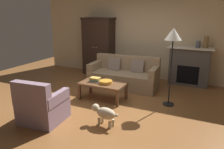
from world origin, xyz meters
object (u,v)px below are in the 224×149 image
armchair_near_left (42,107)px  dog (105,113)px  armoire (99,46)px  fireplace (189,66)px  coffee_table (103,85)px  mantel_vase_slate (198,44)px  couch (124,76)px  mantel_vase_bronze (206,42)px  book_stack (95,79)px  fruit_bowl (106,82)px  floor_lamp (173,39)px

armchair_near_left → dog: armchair_near_left is taller
armoire → armchair_near_left: armoire is taller
fireplace → dog: size_ratio=2.20×
armchair_near_left → dog: 1.23m
coffee_table → dog: coffee_table is taller
armoire → mantel_vase_slate: (3.13, 0.06, 0.26)m
couch → armchair_near_left: size_ratio=2.23×
armoire → mantel_vase_bronze: 3.35m
book_stack → dog: size_ratio=0.44×
fruit_bowl → fireplace: bearing=52.3°
fireplace → dog: (-1.06, -3.24, -0.32)m
book_stack → couch: bearing=73.8°
mantel_vase_slate → armchair_near_left: bearing=-123.6°
mantel_vase_slate → book_stack: bearing=-135.9°
floor_lamp → fireplace: bearing=83.8°
fireplace → floor_lamp: 1.98m
couch → dog: (0.56, -2.25, -0.07)m
mantel_vase_slate → coffee_table: bearing=-132.5°
fireplace → couch: (-1.62, -0.99, -0.25)m
fireplace → armchair_near_left: 4.27m
fruit_bowl → mantel_vase_bronze: size_ratio=1.00×
couch → armchair_near_left: (-0.60, -2.65, -0.00)m
fruit_bowl → floor_lamp: (1.44, 0.38, 1.06)m
mantel_vase_slate → dog: size_ratio=0.31×
armoire → armchair_near_left: 3.69m
fireplace → book_stack: (-1.94, -2.07, -0.10)m
mantel_vase_slate → dog: (-1.24, -3.22, -0.96)m
couch → floor_lamp: bearing=-27.2°
fireplace → armoire: 2.98m
fruit_bowl → book_stack: bearing=174.8°
dog → coffee_table: bearing=119.6°
mantel_vase_slate → mantel_vase_bronze: bearing=0.0°
couch → floor_lamp: 2.01m
book_stack → floor_lamp: 2.07m
fireplace → fruit_bowl: fireplace is taller
coffee_table → mantel_vase_bronze: mantel_vase_bronze is taller
mantel_vase_bronze → dog: mantel_vase_bronze is taller
mantel_vase_bronze → floor_lamp: (-0.57, -1.71, 0.24)m
floor_lamp → dog: bearing=-120.1°
book_stack → armchair_near_left: bearing=-100.3°
book_stack → mantel_vase_slate: size_ratio=1.42×
fireplace → coffee_table: 2.71m
coffee_table → dog: size_ratio=1.92×
coffee_table → floor_lamp: 1.95m
couch → floor_lamp: floor_lamp is taller
coffee_table → book_stack: book_stack is taller
fireplace → armchair_near_left: (-2.22, -3.64, -0.25)m
book_stack → mantel_vase_slate: mantel_vase_slate is taller
couch → mantel_vase_bronze: (2.00, 0.97, 0.96)m
mantel_vase_slate → couch: bearing=-151.7°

